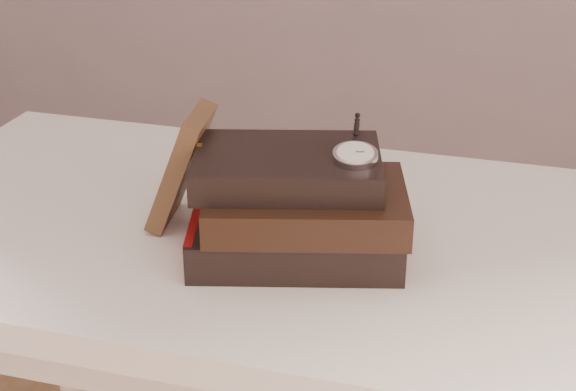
# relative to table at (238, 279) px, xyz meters

# --- Properties ---
(table) EXTENTS (1.00, 0.60, 0.75)m
(table) POSITION_rel_table_xyz_m (0.00, 0.00, 0.00)
(table) COLOR white
(table) RESTS_ON ground
(book_stack) EXTENTS (0.30, 0.23, 0.13)m
(book_stack) POSITION_rel_table_xyz_m (0.10, -0.06, 0.15)
(book_stack) COLOR black
(book_stack) RESTS_ON table
(journal) EXTENTS (0.09, 0.11, 0.16)m
(journal) POSITION_rel_table_xyz_m (-0.07, -0.02, 0.17)
(journal) COLOR #3D2717
(journal) RESTS_ON table
(pocket_watch) EXTENTS (0.07, 0.16, 0.02)m
(pocket_watch) POSITION_rel_table_xyz_m (0.17, -0.05, 0.23)
(pocket_watch) COLOR silver
(pocket_watch) RESTS_ON book_stack
(eyeglasses) EXTENTS (0.13, 0.15, 0.05)m
(eyeglasses) POSITION_rel_table_xyz_m (-0.01, 0.00, 0.16)
(eyeglasses) COLOR silver
(eyeglasses) RESTS_ON book_stack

